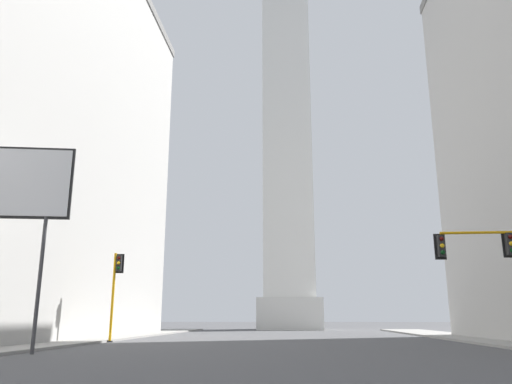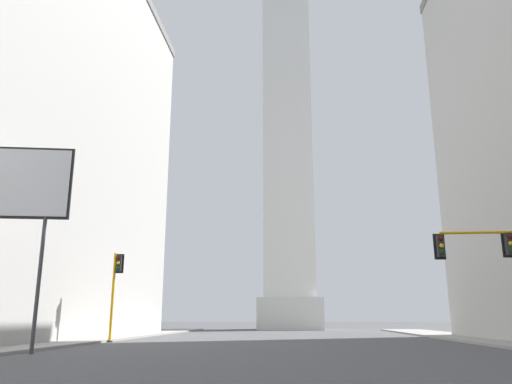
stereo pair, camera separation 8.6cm
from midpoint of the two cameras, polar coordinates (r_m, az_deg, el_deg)
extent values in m
cube|color=gray|center=(30.37, -26.20, -15.64)|extent=(5.00, 84.18, 0.15)
cube|color=silver|center=(71.23, 4.02, -13.72)|extent=(8.82, 8.82, 4.22)
cube|color=silver|center=(76.76, 3.65, 7.75)|extent=(7.06, 7.06, 51.98)
cylinder|color=orange|center=(35.93, -16.01, -11.44)|extent=(0.18, 0.18, 5.93)
cylinder|color=#262626|center=(35.94, -16.33, -16.08)|extent=(0.40, 0.40, 0.10)
cube|color=black|center=(35.99, -15.33, -7.86)|extent=(0.37, 0.37, 1.10)
cube|color=black|center=(36.16, -15.26, -7.90)|extent=(0.58, 0.08, 1.32)
sphere|color=#410907|center=(35.84, -15.36, -7.29)|extent=(0.22, 0.22, 0.22)
sphere|color=yellow|center=(35.81, -15.40, -7.83)|extent=(0.22, 0.22, 0.22)
sphere|color=#073410|center=(35.77, -15.44, -8.37)|extent=(0.22, 0.22, 0.22)
cube|color=black|center=(28.16, 27.03, -5.31)|extent=(0.35, 0.35, 1.10)
cube|color=black|center=(28.33, 26.88, -5.37)|extent=(0.58, 0.05, 1.32)
sphere|color=#410907|center=(28.04, 27.11, -4.56)|extent=(0.22, 0.22, 0.22)
sphere|color=yellow|center=(27.99, 27.19, -5.25)|extent=(0.22, 0.22, 0.22)
sphere|color=#073410|center=(27.95, 27.27, -5.94)|extent=(0.22, 0.22, 0.22)
cylinder|color=orange|center=(27.70, 23.95, -4.26)|extent=(3.66, 0.14, 0.14)
cube|color=black|center=(27.05, 20.42, -5.82)|extent=(0.35, 0.35, 1.10)
cube|color=black|center=(27.22, 20.30, -5.87)|extent=(0.58, 0.05, 1.32)
sphere|color=#410907|center=(26.92, 20.47, -5.04)|extent=(0.22, 0.22, 0.22)
sphere|color=yellow|center=(26.88, 20.54, -5.76)|extent=(0.22, 0.22, 0.22)
sphere|color=#073410|center=(26.83, 20.60, -6.48)|extent=(0.22, 0.22, 0.22)
cylinder|color=#3F3F42|center=(25.43, -23.51, -9.54)|extent=(0.18, 0.18, 6.26)
cube|color=silver|center=(26.92, -27.05, 1.02)|extent=(6.36, 1.35, 3.31)
cube|color=black|center=(26.92, -27.05, 1.02)|extent=(6.58, 1.27, 3.55)
camera|label=1|loc=(0.04, -89.95, -0.01)|focal=35.00mm
camera|label=2|loc=(0.04, 90.05, 0.01)|focal=35.00mm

